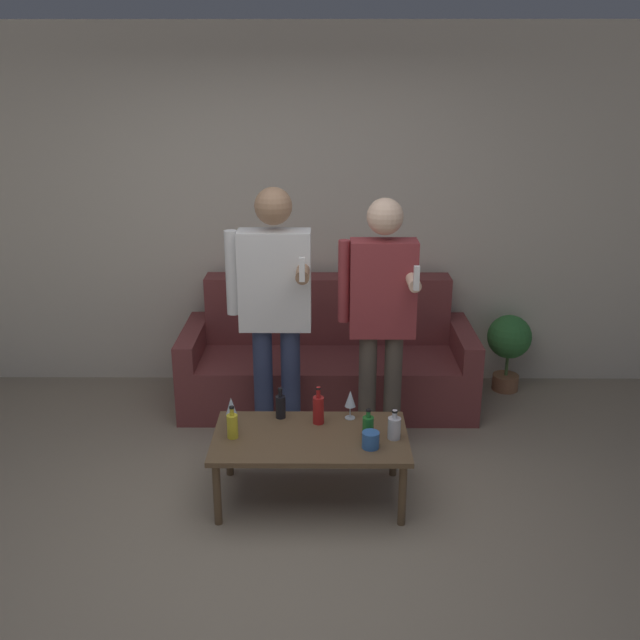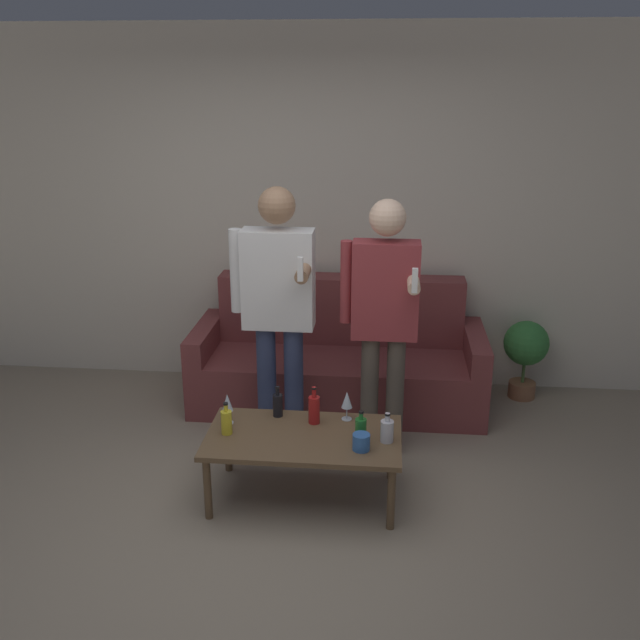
# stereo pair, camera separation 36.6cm
# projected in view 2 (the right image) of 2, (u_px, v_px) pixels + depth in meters

# --- Properties ---
(ground_plane) EXTENTS (16.00, 16.00, 0.00)m
(ground_plane) POSITION_uv_depth(u_px,v_px,m) (253.00, 556.00, 3.66)
(ground_plane) COLOR gray
(wall_back) EXTENTS (8.00, 0.06, 2.70)m
(wall_back) POSITION_uv_depth(u_px,v_px,m) (304.00, 212.00, 5.40)
(wall_back) COLOR beige
(wall_back) RESTS_ON ground_plane
(couch) EXTENTS (2.12, 0.80, 0.91)m
(couch) POSITION_uv_depth(u_px,v_px,m) (339.00, 361.00, 5.31)
(couch) COLOR brown
(couch) RESTS_ON ground_plane
(coffee_table) EXTENTS (1.11, 0.61, 0.41)m
(coffee_table) POSITION_uv_depth(u_px,v_px,m) (304.00, 441.00, 4.05)
(coffee_table) COLOR brown
(coffee_table) RESTS_ON ground_plane
(bottle_orange) EXTENTS (0.07, 0.07, 0.17)m
(bottle_orange) POSITION_uv_depth(u_px,v_px,m) (387.00, 430.00, 3.95)
(bottle_orange) COLOR silver
(bottle_orange) RESTS_ON coffee_table
(bottle_green) EXTENTS (0.07, 0.07, 0.23)m
(bottle_green) POSITION_uv_depth(u_px,v_px,m) (314.00, 409.00, 4.15)
(bottle_green) COLOR #B21E1E
(bottle_green) RESTS_ON coffee_table
(bottle_dark) EXTENTS (0.06, 0.06, 0.18)m
(bottle_dark) POSITION_uv_depth(u_px,v_px,m) (361.00, 428.00, 3.97)
(bottle_dark) COLOR #23752D
(bottle_dark) RESTS_ON coffee_table
(bottle_yellow) EXTENTS (0.06, 0.06, 0.19)m
(bottle_yellow) POSITION_uv_depth(u_px,v_px,m) (278.00, 404.00, 4.24)
(bottle_yellow) COLOR black
(bottle_yellow) RESTS_ON coffee_table
(bottle_red) EXTENTS (0.06, 0.06, 0.19)m
(bottle_red) POSITION_uv_depth(u_px,v_px,m) (226.00, 421.00, 4.03)
(bottle_red) COLOR yellow
(bottle_red) RESTS_ON coffee_table
(wine_glass_near) EXTENTS (0.06, 0.06, 0.19)m
(wine_glass_near) POSITION_uv_depth(u_px,v_px,m) (227.00, 403.00, 4.13)
(wine_glass_near) COLOR silver
(wine_glass_near) RESTS_ON coffee_table
(wine_glass_far) EXTENTS (0.06, 0.06, 0.18)m
(wine_glass_far) POSITION_uv_depth(u_px,v_px,m) (347.00, 401.00, 4.18)
(wine_glass_far) COLOR silver
(wine_glass_far) RESTS_ON coffee_table
(cup_on_table) EXTENTS (0.10, 0.10, 0.09)m
(cup_on_table) POSITION_uv_depth(u_px,v_px,m) (361.00, 442.00, 3.87)
(cup_on_table) COLOR #3366B2
(cup_on_table) RESTS_ON coffee_table
(person_standing_left) EXTENTS (0.53, 0.44, 1.71)m
(person_standing_left) POSITION_uv_depth(u_px,v_px,m) (278.00, 300.00, 4.45)
(person_standing_left) COLOR navy
(person_standing_left) RESTS_ON ground_plane
(person_standing_right) EXTENTS (0.48, 0.42, 1.66)m
(person_standing_right) POSITION_uv_depth(u_px,v_px,m) (384.00, 309.00, 4.35)
(person_standing_right) COLOR brown
(person_standing_right) RESTS_ON ground_plane
(potted_plant) EXTENTS (0.34, 0.34, 0.61)m
(potted_plant) POSITION_uv_depth(u_px,v_px,m) (526.00, 349.00, 5.33)
(potted_plant) COLOR #936042
(potted_plant) RESTS_ON ground_plane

